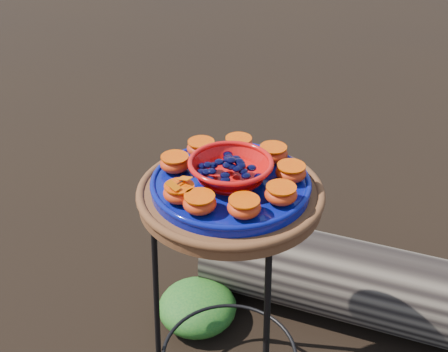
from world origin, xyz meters
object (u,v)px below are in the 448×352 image
Objects in this scene: cobalt_plate at (231,185)px; driftwood_log at (426,299)px; terracotta_saucer at (230,196)px; plant_stand at (230,305)px; red_bowl at (231,171)px.

driftwood_log is at bearing 54.15° from cobalt_plate.
cobalt_plate is at bearing 0.00° from terracotta_saucer.
cobalt_plate is 0.25× the size of driftwood_log.
terracotta_saucer reaches higher than plant_stand.
terracotta_saucer is 1.17× the size of cobalt_plate.
plant_stand is 1.56× the size of terracotta_saucer.
terracotta_saucer is (0.00, 0.00, 0.37)m from plant_stand.
driftwood_log is (0.41, 0.57, -0.57)m from terracotta_saucer.
plant_stand is 0.37m from terracotta_saucer.
driftwood_log is at bearing 54.15° from plant_stand.
plant_stand is at bearing 0.00° from cobalt_plate.
cobalt_plate is 0.04m from red_bowl.
red_bowl is at bearing 0.00° from plant_stand.
plant_stand is 0.73m from driftwood_log.
red_bowl is (0.00, 0.00, 0.44)m from plant_stand.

